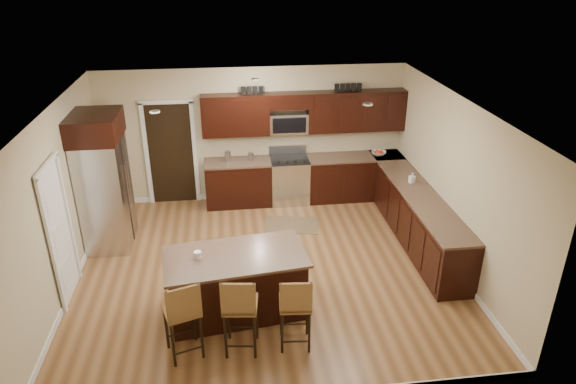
{
  "coord_description": "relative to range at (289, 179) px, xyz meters",
  "views": [
    {
      "loc": [
        -0.54,
        -7.0,
        4.67
      ],
      "look_at": [
        0.39,
        0.4,
        1.16
      ],
      "focal_mm": 32.0,
      "sensor_mm": 36.0,
      "label": 1
    }
  ],
  "objects": [
    {
      "name": "ceiling",
      "position": [
        -0.68,
        -2.45,
        2.23
      ],
      "size": [
        6.0,
        6.0,
        0.0
      ],
      "primitive_type": "plane",
      "rotation": [
        3.14,
        0.0,
        0.0
      ],
      "color": "silver",
      "rests_on": "wall_back"
    },
    {
      "name": "wall_right",
      "position": [
        2.32,
        -2.45,
        0.88
      ],
      "size": [
        0.0,
        5.5,
        5.5
      ],
      "primitive_type": "plane",
      "rotation": [
        1.57,
        0.0,
        -1.57
      ],
      "color": "#C3B58D",
      "rests_on": "floor"
    },
    {
      "name": "base_cabinets",
      "position": [
        1.22,
        -1.01,
        -0.01
      ],
      "size": [
        4.02,
        3.96,
        0.92
      ],
      "color": "black",
      "rests_on": "floor"
    },
    {
      "name": "upper_cabinets",
      "position": [
        0.36,
        0.13,
        1.37
      ],
      "size": [
        4.0,
        0.33,
        0.8
      ],
      "color": "black",
      "rests_on": "wall_back"
    },
    {
      "name": "letter_decor",
      "position": [
        0.22,
        0.13,
        1.82
      ],
      "size": [
        2.2,
        0.03,
        0.15
      ],
      "primitive_type": null,
      "color": "black",
      "rests_on": "upper_cabinets"
    },
    {
      "name": "fruit_bowl",
      "position": [
        1.83,
        -0.0,
        0.48
      ],
      "size": [
        0.39,
        0.39,
        0.07
      ],
      "primitive_type": "imported",
      "rotation": [
        0.0,
        0.0,
        -0.36
      ],
      "color": "silver",
      "rests_on": "base_cabinets"
    },
    {
      "name": "floor",
      "position": [
        -0.68,
        -2.45,
        -0.47
      ],
      "size": [
        6.0,
        6.0,
        0.0
      ],
      "primitive_type": "plane",
      "color": "brown",
      "rests_on": "ground"
    },
    {
      "name": "soap_bottle",
      "position": [
        2.02,
        -1.43,
        0.55
      ],
      "size": [
        0.11,
        0.11,
        0.2
      ],
      "primitive_type": "imported",
      "rotation": [
        0.0,
        0.0,
        0.27
      ],
      "color": "#B2B2B2",
      "rests_on": "base_cabinets"
    },
    {
      "name": "canister_short",
      "position": [
        -0.77,
        -0.0,
        0.53
      ],
      "size": [
        0.11,
        0.11,
        0.17
      ],
      "primitive_type": "cylinder",
      "color": "silver",
      "rests_on": "base_cabinets"
    },
    {
      "name": "range",
      "position": [
        0.0,
        0.0,
        0.0
      ],
      "size": [
        0.76,
        0.64,
        1.11
      ],
      "color": "silver",
      "rests_on": "floor"
    },
    {
      "name": "canister_tall",
      "position": [
        -1.22,
        -0.0,
        0.56
      ],
      "size": [
        0.12,
        0.12,
        0.22
      ],
      "primitive_type": "cylinder",
      "color": "silver",
      "rests_on": "base_cabinets"
    },
    {
      "name": "wall_left",
      "position": [
        -3.68,
        -2.45,
        0.88
      ],
      "size": [
        0.0,
        5.5,
        5.5
      ],
      "primitive_type": "plane",
      "rotation": [
        1.57,
        0.0,
        1.57
      ],
      "color": "#C3B58D",
      "rests_on": "floor"
    },
    {
      "name": "doorway",
      "position": [
        -2.33,
        0.28,
        0.56
      ],
      "size": [
        0.85,
        0.03,
        2.06
      ],
      "primitive_type": "cube",
      "color": "black",
      "rests_on": "floor"
    },
    {
      "name": "stool_right",
      "position": [
        -0.48,
        -4.31,
        0.2
      ],
      "size": [
        0.43,
        0.43,
        1.07
      ],
      "rotation": [
        0.0,
        0.0,
        -0.09
      ],
      "color": "olive",
      "rests_on": "floor"
    },
    {
      "name": "stool_mid",
      "position": [
        -1.17,
        -4.31,
        0.24
      ],
      "size": [
        0.48,
        0.48,
        1.14
      ],
      "rotation": [
        0.0,
        0.0,
        -0.13
      ],
      "color": "olive",
      "rests_on": "floor"
    },
    {
      "name": "floor_mat",
      "position": [
        -0.09,
        -1.06,
        -0.47
      ],
      "size": [
        1.09,
        0.83,
        0.01
      ],
      "primitive_type": "cube",
      "rotation": [
        0.0,
        0.0,
        -0.19
      ],
      "color": "brown",
      "rests_on": "floor"
    },
    {
      "name": "pantry_door",
      "position": [
        -3.66,
        -2.75,
        0.55
      ],
      "size": [
        0.03,
        0.8,
        2.04
      ],
      "primitive_type": "cube",
      "color": "white",
      "rests_on": "floor"
    },
    {
      "name": "island_jar",
      "position": [
        -1.69,
        -3.46,
        0.5
      ],
      "size": [
        0.1,
        0.1,
        0.1
      ],
      "primitive_type": "cylinder",
      "color": "white",
      "rests_on": "island"
    },
    {
      "name": "refrigerator",
      "position": [
        -3.3,
        -1.3,
        0.73
      ],
      "size": [
        0.79,
        1.03,
        2.35
      ],
      "color": "silver",
      "rests_on": "floor"
    },
    {
      "name": "stool_left",
      "position": [
        -1.86,
        -4.31,
        0.23
      ],
      "size": [
        0.53,
        0.53,
        1.12
      ],
      "rotation": [
        0.0,
        0.0,
        0.31
      ],
      "color": "olive",
      "rests_on": "floor"
    },
    {
      "name": "wall_back",
      "position": [
        -0.68,
        0.3,
        0.88
      ],
      "size": [
        6.0,
        0.0,
        6.0
      ],
      "primitive_type": "plane",
      "rotation": [
        1.57,
        0.0,
        0.0
      ],
      "color": "#C3B58D",
      "rests_on": "floor"
    },
    {
      "name": "microwave",
      "position": [
        0.0,
        0.15,
        1.15
      ],
      "size": [
        0.76,
        0.31,
        0.4
      ],
      "primitive_type": "cube",
      "color": "silver",
      "rests_on": "upper_cabinets"
    },
    {
      "name": "island",
      "position": [
        -1.19,
        -3.46,
        -0.04
      ],
      "size": [
        2.04,
        1.24,
        0.92
      ],
      "rotation": [
        0.0,
        0.0,
        0.12
      ],
      "color": "black",
      "rests_on": "floor"
    }
  ]
}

